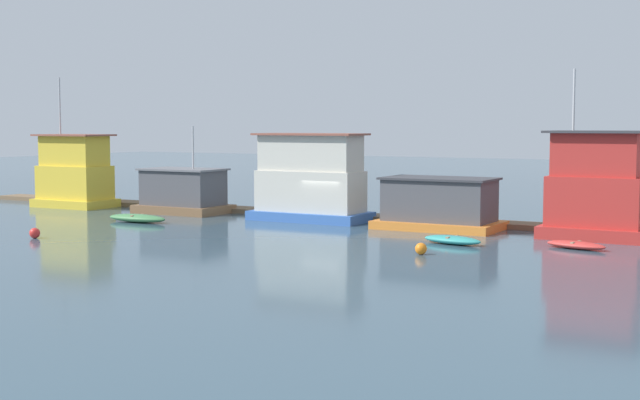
# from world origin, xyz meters

# --- Properties ---
(ground_plane) EXTENTS (200.00, 200.00, 0.00)m
(ground_plane) POSITION_xyz_m (0.00, 0.00, 0.00)
(ground_plane) COLOR #385160
(dock_walkway) EXTENTS (59.60, 2.02, 0.30)m
(dock_walkway) POSITION_xyz_m (0.00, 2.62, 0.15)
(dock_walkway) COLOR brown
(dock_walkway) RESTS_ON ground_plane
(houseboat_yellow) EXTENTS (5.43, 3.36, 9.04)m
(houseboat_yellow) POSITION_xyz_m (-20.17, -0.11, 2.34)
(houseboat_yellow) COLOR gold
(houseboat_yellow) RESTS_ON ground_plane
(houseboat_brown) EXTENTS (5.83, 3.78, 5.66)m
(houseboat_brown) POSITION_xyz_m (-10.99, 0.31, 1.37)
(houseboat_brown) COLOR brown
(houseboat_brown) RESTS_ON ground_plane
(houseboat_blue) EXTENTS (7.17, 3.39, 5.25)m
(houseboat_blue) POSITION_xyz_m (-1.42, 0.33, 2.42)
(houseboat_blue) COLOR #3866B7
(houseboat_blue) RESTS_ON ground_plane
(houseboat_orange) EXTENTS (6.75, 4.03, 2.86)m
(houseboat_orange) POSITION_xyz_m (6.96, 0.07, 1.34)
(houseboat_orange) COLOR orange
(houseboat_orange) RESTS_ON ground_plane
(houseboat_red) EXTENTS (5.31, 3.93, 8.60)m
(houseboat_red) POSITION_xyz_m (15.42, 0.29, 2.50)
(houseboat_red) COLOR red
(houseboat_red) RESTS_ON ground_plane
(dinghy_green) EXTENTS (4.09, 1.34, 0.48)m
(dinghy_green) POSITION_xyz_m (-9.90, -5.49, 0.24)
(dinghy_green) COLOR #47844C
(dinghy_green) RESTS_ON ground_plane
(dinghy_teal) EXTENTS (3.27, 1.77, 0.41)m
(dinghy_teal) POSITION_xyz_m (9.84, -5.43, 0.20)
(dinghy_teal) COLOR teal
(dinghy_teal) RESTS_ON ground_plane
(dinghy_red) EXTENTS (3.10, 1.73, 0.36)m
(dinghy_red) POSITION_xyz_m (15.46, -4.16, 0.18)
(dinghy_red) COLOR red
(dinghy_red) RESTS_ON ground_plane
(mooring_post_near_right) EXTENTS (0.30, 0.30, 1.25)m
(mooring_post_near_right) POSITION_xyz_m (-3.47, 1.36, 0.63)
(mooring_post_near_right) COLOR brown
(mooring_post_near_right) RESTS_ON ground_plane
(buoy_orange) EXTENTS (0.53, 0.53, 0.53)m
(buoy_orange) POSITION_xyz_m (9.89, -9.44, 0.27)
(buoy_orange) COLOR orange
(buoy_orange) RESTS_ON ground_plane
(buoy_red) EXTENTS (0.54, 0.54, 0.54)m
(buoy_red) POSITION_xyz_m (-9.46, -13.79, 0.27)
(buoy_red) COLOR red
(buoy_red) RESTS_ON ground_plane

